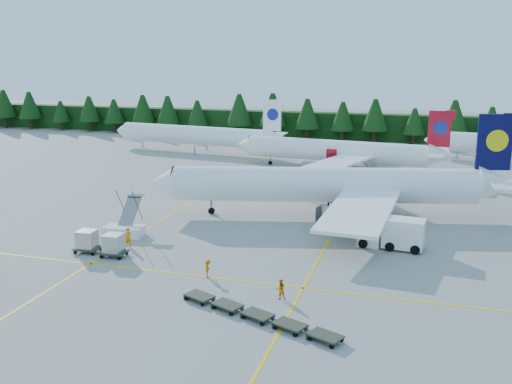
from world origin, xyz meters
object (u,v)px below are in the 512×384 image
(service_truck, at_px, (392,233))
(airstairs, at_px, (125,228))
(airliner_navy, at_px, (318,185))
(airliner_red, at_px, (331,151))

(service_truck, bearing_deg, airstairs, -166.19)
(airliner_navy, distance_m, airstairs, 23.07)
(airstairs, bearing_deg, airliner_navy, 28.99)
(airliner_navy, height_order, service_truck, airliner_navy)
(service_truck, bearing_deg, airliner_red, 113.56)
(airliner_navy, bearing_deg, service_truck, -59.93)
(airliner_navy, height_order, airliner_red, airliner_navy)
(airliner_red, bearing_deg, service_truck, -65.39)
(airliner_navy, height_order, airstairs, airliner_navy)
(airliner_navy, xyz_separation_m, airliner_red, (-3.12, 29.01, -0.54))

